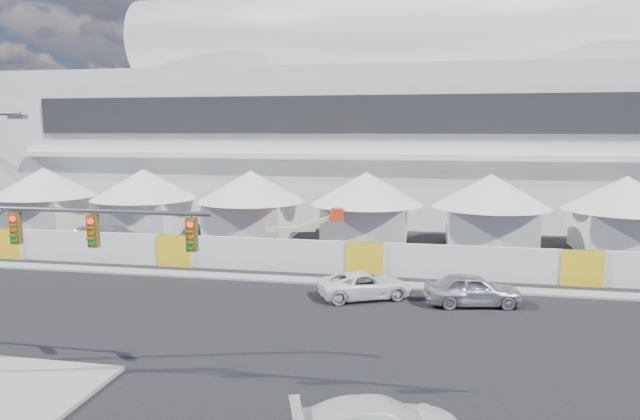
% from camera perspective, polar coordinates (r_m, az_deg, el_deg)
% --- Properties ---
extents(ground, '(160.00, 160.00, 0.00)m').
position_cam_1_polar(ground, '(22.34, -15.99, -14.82)').
color(ground, black).
rests_on(ground, ground).
extents(far_curb, '(80.00, 1.20, 0.12)m').
position_cam_1_polar(far_curb, '(33.60, 28.80, -7.62)').
color(far_curb, gray).
rests_on(far_curb, ground).
extents(stadium, '(80.00, 24.80, 21.98)m').
position_cam_1_polar(stadium, '(59.80, 10.13, 8.80)').
color(stadium, silver).
rests_on(stadium, ground).
extents(tent_row, '(53.40, 8.40, 5.40)m').
position_cam_1_polar(tent_row, '(43.58, -1.25, 0.93)').
color(tent_row, silver).
rests_on(tent_row, ground).
extents(hoarding_fence, '(70.00, 0.25, 2.00)m').
position_cam_1_polar(hoarding_fence, '(33.83, 4.54, -4.88)').
color(hoarding_fence, silver).
rests_on(hoarding_fence, ground).
extents(sedan_silver, '(2.65, 4.92, 1.59)m').
position_cam_1_polar(sedan_silver, '(29.14, 14.97, -7.68)').
color(sedan_silver, '#BBBABF').
rests_on(sedan_silver, ground).
extents(pickup_curb, '(4.00, 5.29, 1.34)m').
position_cam_1_polar(pickup_curb, '(29.51, 4.54, -7.49)').
color(pickup_curb, white).
rests_on(pickup_curb, ground).
extents(lot_car_c, '(3.48, 5.75, 1.56)m').
position_cam_1_polar(lot_car_c, '(44.26, -19.70, -2.54)').
color(lot_car_c, silver).
rests_on(lot_car_c, ground).
extents(traffic_mast, '(9.73, 0.65, 6.70)m').
position_cam_1_polar(traffic_mast, '(21.68, -28.74, -5.28)').
color(traffic_mast, slate).
rests_on(traffic_mast, median_island).
extents(boom_lift, '(6.49, 2.22, 3.20)m').
position_cam_1_polar(boom_lift, '(39.08, -3.65, -3.31)').
color(boom_lift, '#F03A16').
rests_on(boom_lift, ground).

